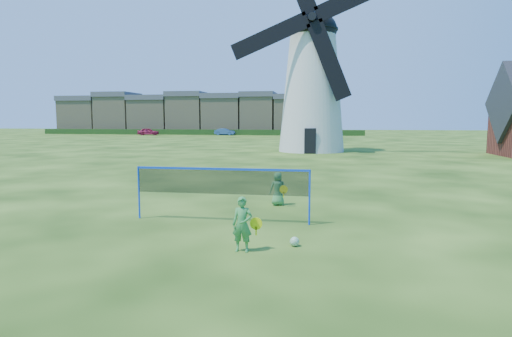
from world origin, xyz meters
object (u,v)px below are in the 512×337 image
Objects in this scene: player_girl at (242,224)px; windmill at (312,82)px; play_ball at (295,242)px; car_left at (148,132)px; badminton_net at (221,182)px; player_boy at (278,189)px; car_right at (225,132)px.

windmill is at bearing 90.83° from player_girl.
windmill is 83.39× the size of play_ball.
car_left reaches higher than player_girl.
car_left is (-30.60, 34.47, -5.54)m from windmill.
badminton_net is 4.42× the size of player_boy.
car_left is (-31.23, 64.10, 0.54)m from play_ball.
car_right is at bearing -93.00° from car_left.
windmill is 41.21m from car_right.
car_left is at bearing 131.60° from windmill.
badminton_net is 2.96m from player_boy.
windmill is 30.25m from play_ball.
windmill is 30.72m from player_girl.
badminton_net reaches higher than player_boy.
player_boy is at bearing -90.65° from windmill.
play_ball is 0.06× the size of car_right.
player_boy is (-0.28, -24.97, -5.63)m from windmill.
car_left is at bearing -79.05° from player_boy.
player_girl is 69.33m from car_right.
windmill reaches higher than player_girl.
windmill is 4.90× the size of car_right.
player_boy is at bearing 62.68° from badminton_net.
player_boy is (0.21, 5.24, -0.04)m from player_girl.
badminton_net is at bearing -93.36° from windmill.
badminton_net is at bearing 114.84° from player_girl.
badminton_net reaches higher than play_ball.
player_boy is 4.77m from play_ball.
windmill is 25.59m from player_boy.
player_boy is 5.19× the size of play_ball.
player_girl is 0.33× the size of car_right.
player_girl reaches higher than play_ball.
car_left is at bearing 104.07° from car_right.
car_right reaches higher than play_ball.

